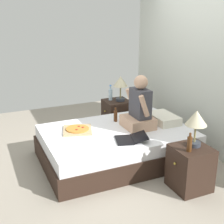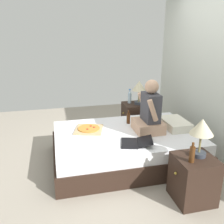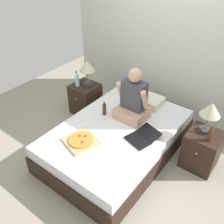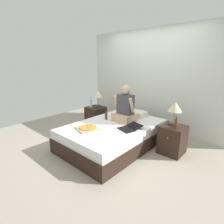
{
  "view_description": "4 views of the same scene",
  "coord_description": "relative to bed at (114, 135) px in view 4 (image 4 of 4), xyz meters",
  "views": [
    {
      "loc": [
        3.79,
        -1.76,
        2.16
      ],
      "look_at": [
        0.08,
        -0.11,
        0.78
      ],
      "focal_mm": 50.0,
      "sensor_mm": 36.0,
      "label": 1
    },
    {
      "loc": [
        3.27,
        -1.0,
        1.94
      ],
      "look_at": [
        0.02,
        -0.22,
        0.81
      ],
      "focal_mm": 40.0,
      "sensor_mm": 36.0,
      "label": 2
    },
    {
      "loc": [
        1.6,
        -2.23,
        2.69
      ],
      "look_at": [
        -0.11,
        0.03,
        0.67
      ],
      "focal_mm": 40.0,
      "sensor_mm": 36.0,
      "label": 3
    },
    {
      "loc": [
        2.25,
        -2.58,
        1.72
      ],
      "look_at": [
        -0.07,
        0.03,
        0.71
      ],
      "focal_mm": 28.0,
      "sensor_mm": 36.0,
      "label": 4
    }
  ],
  "objects": [
    {
      "name": "water_bottle",
      "position": [
        -1.15,
        0.41,
        0.44
      ],
      "size": [
        0.07,
        0.07,
        0.28
      ],
      "color": "silver",
      "rests_on": "nightstand_left"
    },
    {
      "name": "lamp_on_left_nightstand",
      "position": [
        -1.03,
        0.55,
        0.65
      ],
      "size": [
        0.26,
        0.26,
        0.45
      ],
      "color": "#333842",
      "rests_on": "nightstand_left"
    },
    {
      "name": "pillow",
      "position": [
        -0.01,
        0.79,
        0.3
      ],
      "size": [
        0.52,
        0.34,
        0.12
      ],
      "primitive_type": "cube",
      "color": "silver",
      "rests_on": "bed"
    },
    {
      "name": "bed",
      "position": [
        0.0,
        0.0,
        0.0
      ],
      "size": [
        1.44,
        2.15,
        0.46
      ],
      "color": "black",
      "rests_on": "ground"
    },
    {
      "name": "person_seated",
      "position": [
        0.02,
        0.35,
        0.52
      ],
      "size": [
        0.47,
        0.4,
        0.78
      ],
      "color": "tan",
      "rests_on": "bed"
    },
    {
      "name": "lamp_on_right_nightstand",
      "position": [
        1.04,
        0.55,
        0.65
      ],
      "size": [
        0.26,
        0.26,
        0.45
      ],
      "color": "#333842",
      "rests_on": "nightstand_right"
    },
    {
      "name": "laptop",
      "position": [
        0.4,
        -0.0,
        0.26
      ],
      "size": [
        0.42,
        0.49,
        0.07
      ],
      "color": "black",
      "rests_on": "bed"
    },
    {
      "name": "wall_back",
      "position": [
        0.0,
        1.43,
        1.02
      ],
      "size": [
        3.79,
        0.12,
        2.5
      ],
      "primitive_type": "cube",
      "color": "silver",
      "rests_on": "ground"
    },
    {
      "name": "beer_bottle_on_bed",
      "position": [
        -0.34,
        0.14,
        0.33
      ],
      "size": [
        0.06,
        0.06,
        0.22
      ],
      "color": "#4C2811",
      "rests_on": "bed"
    },
    {
      "name": "pizza_box",
      "position": [
        -0.2,
        -0.53,
        0.25
      ],
      "size": [
        0.5,
        0.5,
        0.05
      ],
      "color": "tan",
      "rests_on": "bed"
    },
    {
      "name": "nightstand_left",
      "position": [
        -1.07,
        0.5,
        0.05
      ],
      "size": [
        0.44,
        0.47,
        0.56
      ],
      "color": "black",
      "rests_on": "ground"
    },
    {
      "name": "beer_bottle",
      "position": [
        1.14,
        0.4,
        0.42
      ],
      "size": [
        0.06,
        0.06,
        0.23
      ],
      "color": "#512D14",
      "rests_on": "nightstand_right"
    },
    {
      "name": "nightstand_right",
      "position": [
        1.07,
        0.5,
        0.05
      ],
      "size": [
        0.44,
        0.47,
        0.56
      ],
      "color": "black",
      "rests_on": "ground"
    },
    {
      "name": "ground_plane",
      "position": [
        0.0,
        0.0,
        -0.23
      ],
      "size": [
        5.79,
        5.79,
        0.0
      ],
      "primitive_type": "plane",
      "color": "#9E9384"
    }
  ]
}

